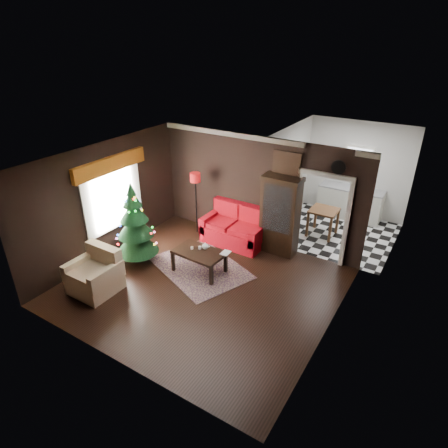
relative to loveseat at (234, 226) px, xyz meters
The scene contains 26 objects.
floor 2.15m from the loveseat, 78.96° to the right, with size 5.50×5.50×0.00m, color black.
ceiling 3.11m from the loveseat, 78.96° to the right, with size 5.50×5.50×0.00m, color white.
wall_back 1.08m from the loveseat, 48.37° to the left, with size 5.50×5.50×0.00m, color black.
wall_front 4.66m from the loveseat, 84.98° to the right, with size 5.50×5.50×0.00m, color black.
wall_left 3.25m from the loveseat, 138.90° to the right, with size 5.50×5.50×0.00m, color black.
wall_right 3.86m from the loveseat, 33.06° to the right, with size 5.50×5.50×0.00m, color black.
doorway 2.22m from the loveseat, 12.09° to the left, with size 1.10×0.10×2.10m, color white, non-canonical shape.
left_window 3.11m from the loveseat, 141.31° to the right, with size 0.05×1.60×1.40m, color white.
valance 3.40m from the loveseat, 140.32° to the right, with size 0.12×2.10×0.35m, color brown.
kitchen_floor 2.91m from the loveseat, 42.88° to the left, with size 3.00×3.00×0.00m, color white.
kitchen_window 4.17m from the loveseat, 58.30° to the left, with size 0.70×0.06×0.70m, color white.
rug 1.54m from the loveseat, 92.61° to the right, with size 2.24×1.63×0.01m, color #523848.
loveseat is the anchor object (origin of this frame).
curio_cabinet 1.25m from the loveseat, 10.83° to the left, with size 0.90×0.45×1.90m, color black, non-canonical shape.
floor_lamp 1.23m from the loveseat, behind, with size 0.30×0.30×1.77m, color black, non-canonical shape.
christmas_tree 2.57m from the loveseat, 125.84° to the right, with size 1.00×1.00×1.90m, color #123614, non-canonical shape.
armchair 3.66m from the loveseat, 113.46° to the right, with size 0.94×0.94×0.97m, color #CEAE84, non-canonical shape.
coffee_table 1.61m from the loveseat, 89.88° to the right, with size 1.15×0.69×0.52m, color black, non-canonical shape.
teapot 1.43m from the loveseat, 87.54° to the right, with size 0.17×0.17×0.16m, color white, non-canonical shape.
cup_a 1.48m from the loveseat, 91.95° to the right, with size 0.07×0.07×0.06m, color white.
cup_b 1.59m from the loveseat, 97.23° to the right, with size 0.06×0.06×0.06m, color white.
book 1.42m from the loveseat, 70.80° to the right, with size 0.18×0.02×0.25m, color tan.
wall_clock 3.04m from the loveseat, ahead, with size 0.32×0.32×0.06m, color white.
painting 2.13m from the loveseat, 19.40° to the left, with size 0.62×0.05×0.52m, color #A3703D.
kitchen_counter 3.79m from the loveseat, 56.31° to the left, with size 1.80×0.60×0.90m, color silver.
kitchen_table 2.45m from the loveseat, 42.51° to the left, with size 0.70×0.70×0.75m, color brown, non-canonical shape.
Camera 1 is at (4.04, -5.59, 5.02)m, focal length 30.82 mm.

